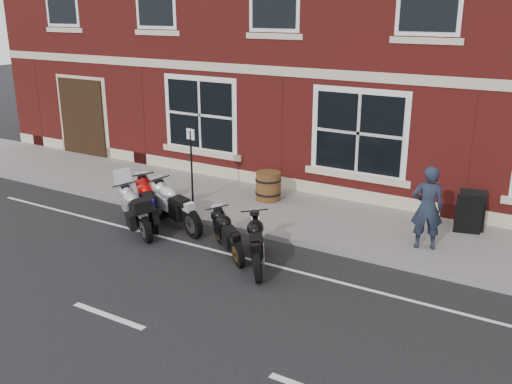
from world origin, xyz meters
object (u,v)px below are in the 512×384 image
(moto_sport_black, at_px, (229,233))
(a_board_sign, at_px, (470,212))
(barrel_planter, at_px, (268,186))
(moto_sport_red, at_px, (150,200))
(moto_naked_black, at_px, (259,241))
(pedestrian_left, at_px, (427,208))
(parking_sign, at_px, (191,161))
(moto_sport_silver, at_px, (176,204))
(moto_touring_silver, at_px, (137,208))

(moto_sport_black, height_order, a_board_sign, a_board_sign)
(moto_sport_black, distance_m, barrel_planter, 3.34)
(moto_sport_red, xyz_separation_m, moto_naked_black, (3.55, -0.75, -0.04))
(pedestrian_left, bearing_deg, moto_naked_black, 18.53)
(moto_sport_black, distance_m, moto_naked_black, 0.85)
(moto_naked_black, relative_size, barrel_planter, 2.36)
(moto_naked_black, distance_m, barrel_planter, 3.79)
(moto_sport_red, xyz_separation_m, parking_sign, (0.26, 1.37, 0.71))
(moto_sport_silver, xyz_separation_m, parking_sign, (-0.50, 1.32, 0.69))
(pedestrian_left, relative_size, barrel_planter, 2.37)
(moto_sport_red, relative_size, barrel_planter, 2.22)
(barrel_planter, bearing_deg, moto_sport_silver, -112.48)
(moto_touring_silver, relative_size, moto_sport_red, 1.08)
(moto_touring_silver, xyz_separation_m, a_board_sign, (6.79, 3.56, 0.05))
(moto_naked_black, bearing_deg, barrel_planter, 86.08)
(pedestrian_left, bearing_deg, parking_sign, -20.07)
(moto_sport_red, xyz_separation_m, moto_sport_silver, (0.76, 0.05, 0.01))
(parking_sign, bearing_deg, moto_sport_black, -28.07)
(a_board_sign, bearing_deg, barrel_planter, 169.49)
(a_board_sign, bearing_deg, moto_naked_black, -146.46)
(moto_touring_silver, relative_size, moto_sport_black, 1.21)
(moto_touring_silver, height_order, moto_sport_black, moto_touring_silver)
(a_board_sign, xyz_separation_m, parking_sign, (-6.65, -1.59, 0.66))
(moto_sport_red, height_order, a_board_sign, a_board_sign)
(moto_sport_red, distance_m, barrel_planter, 3.19)
(moto_sport_silver, relative_size, pedestrian_left, 1.17)
(moto_touring_silver, xyz_separation_m, barrel_planter, (1.71, 3.22, -0.05))
(barrel_planter, xyz_separation_m, parking_sign, (-1.56, -1.25, 0.77))
(moto_naked_black, bearing_deg, moto_sport_black, 138.69)
(pedestrian_left, relative_size, a_board_sign, 1.85)
(moto_touring_silver, xyz_separation_m, moto_naked_black, (3.43, -0.15, -0.03))
(moto_sport_silver, xyz_separation_m, moto_naked_black, (2.79, -0.80, -0.05))
(moto_sport_silver, distance_m, moto_naked_black, 2.90)
(moto_touring_silver, relative_size, parking_sign, 0.92)
(barrel_planter, bearing_deg, moto_naked_black, -62.92)
(moto_sport_black, bearing_deg, moto_touring_silver, 128.78)
(moto_sport_black, xyz_separation_m, parking_sign, (-2.45, 1.96, 0.79))
(moto_sport_black, relative_size, moto_naked_black, 0.84)
(pedestrian_left, distance_m, a_board_sign, 1.57)
(moto_sport_red, relative_size, moto_naked_black, 0.94)
(moto_touring_silver, height_order, barrel_planter, moto_touring_silver)
(moto_sport_silver, relative_size, barrel_planter, 2.76)
(moto_touring_silver, xyz_separation_m, moto_sport_silver, (0.64, 0.65, 0.02))
(moto_sport_silver, relative_size, parking_sign, 1.06)
(moto_touring_silver, relative_size, barrel_planter, 2.39)
(moto_naked_black, distance_m, pedestrian_left, 3.62)
(barrel_planter, bearing_deg, a_board_sign, 3.80)
(moto_sport_silver, bearing_deg, parking_sign, 42.72)
(moto_sport_black, xyz_separation_m, barrel_planter, (-0.89, 3.22, 0.03))
(moto_sport_black, bearing_deg, barrel_planter, 54.10)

